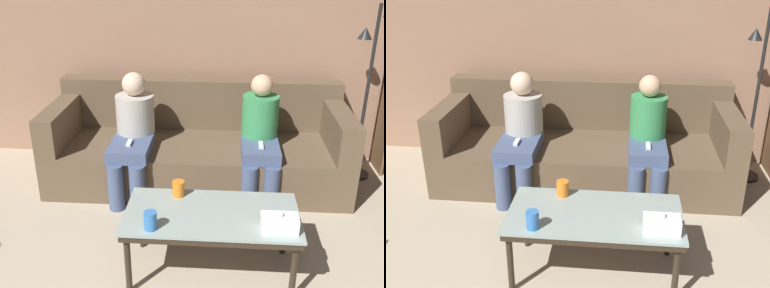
{
  "view_description": "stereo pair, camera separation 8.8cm",
  "coord_description": "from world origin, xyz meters",
  "views": [
    {
      "loc": [
        0.23,
        -0.67,
        1.99
      ],
      "look_at": [
        0.0,
        2.41,
        0.65
      ],
      "focal_mm": 42.0,
      "sensor_mm": 36.0,
      "label": 1
    },
    {
      "loc": [
        0.32,
        -0.66,
        1.99
      ],
      "look_at": [
        0.0,
        2.41,
        0.65
      ],
      "focal_mm": 42.0,
      "sensor_mm": 36.0,
      "label": 2
    }
  ],
  "objects": [
    {
      "name": "wall_back",
      "position": [
        0.0,
        3.66,
        1.3
      ],
      "size": [
        12.0,
        0.06,
        2.6
      ],
      "color": "#9E755B",
      "rests_on": "ground_plane"
    },
    {
      "name": "seated_person_left_end",
      "position": [
        -0.54,
        2.87,
        0.55
      ],
      "size": [
        0.33,
        0.73,
        1.04
      ],
      "color": "#47567A",
      "rests_on": "ground_plane"
    },
    {
      "name": "couch",
      "position": [
        0.0,
        3.12,
        0.31
      ],
      "size": [
        2.63,
        0.97,
        0.87
      ],
      "color": "brown",
      "rests_on": "ground_plane"
    },
    {
      "name": "cup_near_right",
      "position": [
        -0.18,
        1.56,
        0.52
      ],
      "size": [
        0.08,
        0.08,
        0.12
      ],
      "color": "#3372BF",
      "rests_on": "coffee_table"
    },
    {
      "name": "standing_lamp",
      "position": [
        1.52,
        3.29,
        0.98
      ],
      "size": [
        0.31,
        0.26,
        1.6
      ],
      "color": "black",
      "rests_on": "ground_plane"
    },
    {
      "name": "tissue_box",
      "position": [
        0.58,
        1.6,
        0.51
      ],
      "size": [
        0.22,
        0.12,
        0.13
      ],
      "color": "white",
      "rests_on": "coffee_table"
    },
    {
      "name": "coffee_table",
      "position": [
        0.17,
        1.77,
        0.41
      ],
      "size": [
        1.11,
        0.57,
        0.46
      ],
      "color": "#8C9E99",
      "rests_on": "ground_plane"
    },
    {
      "name": "cup_near_left",
      "position": [
        -0.06,
        1.97,
        0.51
      ],
      "size": [
        0.08,
        0.08,
        0.11
      ],
      "color": "orange",
      "rests_on": "coffee_table"
    },
    {
      "name": "seated_person_mid_left",
      "position": [
        0.54,
        2.88,
        0.55
      ],
      "size": [
        0.31,
        0.66,
        1.04
      ],
      "color": "#47567A",
      "rests_on": "ground_plane"
    }
  ]
}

